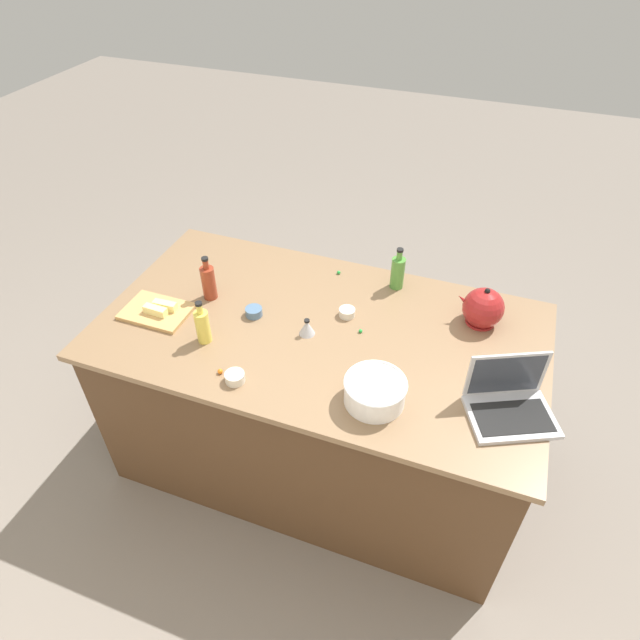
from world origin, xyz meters
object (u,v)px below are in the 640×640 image
object	(u,v)px
kettle	(483,308)
laptop	(510,402)
bottle_oil	(203,326)
ramekin_medium	(347,312)
butter_stick_left	(165,305)
ramekin_wide	(254,312)
kitchen_timer	(307,327)
cutting_board	(157,311)
bottle_olive	(398,272)
ramekin_small	(235,377)
bottle_soy	(209,282)
butter_stick_right	(155,310)
mixing_bowl_large	(375,391)

from	to	relation	value
kettle	laptop	bearing A→B (deg)	108.89
bottle_oil	kettle	size ratio (longest dim) A/B	0.97
kettle	ramekin_medium	world-z (taller)	kettle
butter_stick_left	ramekin_wide	size ratio (longest dim) A/B	1.44
bottle_oil	kitchen_timer	size ratio (longest dim) A/B	2.67
cutting_board	laptop	bearing A→B (deg)	178.52
butter_stick_left	ramekin_wide	distance (m)	0.40
bottle_olive	kettle	xyz separation A→B (m)	(-0.41, 0.13, -0.01)
cutting_board	ramekin_small	distance (m)	0.58
cutting_board	butter_stick_left	bearing A→B (deg)	-146.93
bottle_soy	ramekin_medium	xyz separation A→B (m)	(-0.64, -0.09, -0.07)
bottle_soy	kitchen_timer	size ratio (longest dim) A/B	2.87
laptop	ramekin_wide	size ratio (longest dim) A/B	4.90
bottle_oil	ramekin_small	world-z (taller)	bottle_oil
laptop	kettle	size ratio (longest dim) A/B	1.76
kettle	kitchen_timer	world-z (taller)	kettle
ramekin_wide	bottle_soy	bearing A→B (deg)	-11.51
butter_stick_right	kitchen_timer	bearing A→B (deg)	-169.30
bottle_soy	ramekin_small	bearing A→B (deg)	128.52
butter_stick_right	bottle_soy	bearing A→B (deg)	-127.02
mixing_bowl_large	bottle_soy	size ratio (longest dim) A/B	1.09
bottle_soy	bottle_olive	bearing A→B (deg)	-154.59
ramekin_medium	butter_stick_left	bearing A→B (deg)	18.20
mixing_bowl_large	kitchen_timer	world-z (taller)	mixing_bowl_large
bottle_olive	butter_stick_right	size ratio (longest dim) A/B	1.94
laptop	kitchen_timer	world-z (taller)	laptop
bottle_oil	butter_stick_right	xyz separation A→B (m)	(0.28, -0.06, -0.05)
cutting_board	ramekin_medium	distance (m)	0.86
cutting_board	ramekin_small	bearing A→B (deg)	154.18
cutting_board	ramekin_wide	bearing A→B (deg)	-161.83
mixing_bowl_large	bottle_oil	size ratio (longest dim) A/B	1.16
butter_stick_left	butter_stick_right	size ratio (longest dim) A/B	1.00
bottle_oil	bottle_olive	bearing A→B (deg)	-135.95
bottle_olive	cutting_board	distance (m)	1.13
cutting_board	butter_stick_left	world-z (taller)	butter_stick_left
cutting_board	butter_stick_right	xyz separation A→B (m)	(-0.01, 0.02, 0.03)
mixing_bowl_large	bottle_soy	distance (m)	0.96
kettle	ramekin_medium	distance (m)	0.59
kettle	butter_stick_right	bearing A→B (deg)	18.65
bottle_soy	butter_stick_left	distance (m)	0.22
cutting_board	butter_stick_left	distance (m)	0.05
bottle_olive	ramekin_small	xyz separation A→B (m)	(0.45, 0.82, -0.07)
bottle_olive	ramekin_medium	size ratio (longest dim) A/B	2.94
mixing_bowl_large	kitchen_timer	xyz separation A→B (m)	(0.38, -0.27, -0.02)
cutting_board	ramekin_wide	distance (m)	0.44
laptop	bottle_soy	distance (m)	1.39
bottle_olive	ramekin_wide	bearing A→B (deg)	37.98
bottle_olive	butter_stick_left	distance (m)	1.08
bottle_soy	cutting_board	distance (m)	0.27
bottle_soy	kitchen_timer	distance (m)	0.53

